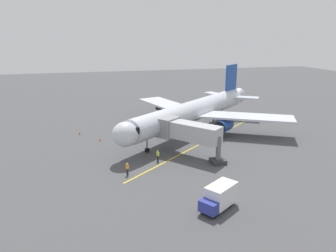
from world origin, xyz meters
TOP-DOWN VIEW (x-y plane):
  - ground_plane at (0.00, 0.00)m, footprint 220.00×220.00m
  - apron_lead_in_line at (-1.76, 7.92)m, footprint 31.48×25.05m
  - airplane at (-1.98, 1.75)m, footprint 34.17×31.87m
  - jet_bridge at (3.53, 12.96)m, footprint 8.74×10.14m
  - ground_crew_marshaller at (13.04, 18.04)m, footprint 0.47×0.41m
  - ground_crew_wing_walker at (8.12, 14.54)m, footprint 0.36×0.46m
  - ground_crew_loader at (8.51, 2.58)m, footprint 0.35×0.45m
  - tug_near_nose at (-0.81, -18.98)m, footprint 2.74×2.48m
  - box_truck_portside at (5.11, 28.96)m, footprint 4.92×4.15m
  - safety_cone_nose_left at (18.90, -2.04)m, footprint 0.32×0.32m
  - safety_cone_nose_right at (15.54, 2.81)m, footprint 0.32×0.32m
  - safety_cone_wing_port at (12.38, 6.10)m, footprint 0.32×0.32m

SIDE VIEW (x-z plane):
  - ground_plane at x=0.00m, z-range 0.00..0.00m
  - apron_lead_in_line at x=-1.76m, z-range 0.00..0.01m
  - safety_cone_nose_left at x=18.90m, z-range 0.00..0.55m
  - safety_cone_nose_right at x=15.54m, z-range 0.00..0.55m
  - safety_cone_wing_port at x=12.38m, z-range 0.00..0.55m
  - tug_near_nose at x=-0.81m, z-range -0.05..1.45m
  - ground_crew_marshaller at x=13.04m, z-range 0.03..1.74m
  - ground_crew_wing_walker at x=8.12m, z-range 0.03..1.74m
  - ground_crew_loader at x=8.51m, z-range 0.03..1.74m
  - box_truck_portside at x=5.11m, z-range 0.08..2.70m
  - jet_bridge at x=3.53m, z-range 1.06..6.46m
  - airplane at x=-1.98m, z-range -1.75..9.75m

